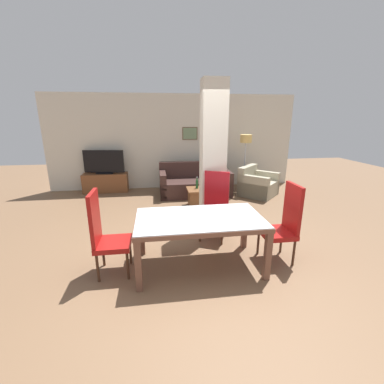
% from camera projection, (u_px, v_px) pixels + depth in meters
% --- Properties ---
extents(ground_plane, '(18.00, 18.00, 0.00)m').
position_uv_depth(ground_plane, '(199.00, 265.00, 3.73)').
color(ground_plane, brown).
extents(back_wall, '(7.20, 0.09, 2.70)m').
position_uv_depth(back_wall, '(174.00, 142.00, 7.53)').
color(back_wall, beige).
rests_on(back_wall, ground_plane).
extents(divider_pillar, '(0.44, 0.35, 2.70)m').
position_uv_depth(divider_pillar, '(213.00, 158.00, 4.65)').
color(divider_pillar, beige).
rests_on(divider_pillar, ground_plane).
extents(dining_table, '(1.75, 0.99, 0.75)m').
position_uv_depth(dining_table, '(199.00, 227.00, 3.56)').
color(dining_table, brown).
rests_on(dining_table, ground_plane).
extents(dining_chair_head_left, '(0.46, 0.46, 1.16)m').
position_uv_depth(dining_chair_head_left, '(105.00, 233.00, 3.39)').
color(dining_chair_head_left, maroon).
rests_on(dining_chair_head_left, ground_plane).
extents(dining_chair_head_right, '(0.46, 0.46, 1.16)m').
position_uv_depth(dining_chair_head_right, '(284.00, 222.00, 3.73)').
color(dining_chair_head_right, maroon).
rests_on(dining_chair_head_right, ground_plane).
extents(dining_chair_far_right, '(0.61, 0.61, 1.16)m').
position_uv_depth(dining_chair_far_right, '(215.00, 204.00, 4.48)').
color(dining_chair_far_right, maroon).
rests_on(dining_chair_far_right, ground_plane).
extents(sofa, '(1.90, 0.94, 0.86)m').
position_uv_depth(sofa, '(195.00, 184.00, 7.06)').
color(sofa, '#392320').
rests_on(sofa, ground_plane).
extents(armchair, '(1.23, 1.23, 0.78)m').
position_uv_depth(armchair, '(257.00, 185.00, 7.00)').
color(armchair, '#AAA389').
rests_on(armchair, ground_plane).
extents(coffee_table, '(0.70, 0.55, 0.43)m').
position_uv_depth(coffee_table, '(202.00, 197.00, 6.14)').
color(coffee_table, brown).
rests_on(coffee_table, ground_plane).
extents(bottle, '(0.06, 0.06, 0.28)m').
position_uv_depth(bottle, '(197.00, 184.00, 6.09)').
color(bottle, '#194C23').
rests_on(bottle, coffee_table).
extents(tv_stand, '(1.22, 0.40, 0.53)m').
position_uv_depth(tv_stand, '(106.00, 183.00, 7.30)').
color(tv_stand, brown).
rests_on(tv_stand, ground_plane).
extents(tv_screen, '(1.11, 0.27, 0.66)m').
position_uv_depth(tv_screen, '(104.00, 162.00, 7.14)').
color(tv_screen, black).
rests_on(tv_screen, tv_stand).
extents(floor_lamp, '(0.32, 0.32, 1.59)m').
position_uv_depth(floor_lamp, '(246.00, 144.00, 7.22)').
color(floor_lamp, '#B7B7BC').
rests_on(floor_lamp, ground_plane).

